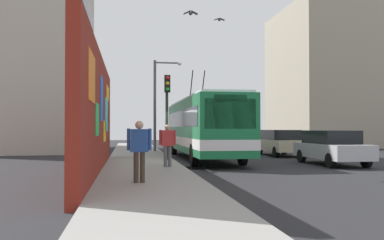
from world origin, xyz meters
name	(u,v)px	position (x,y,z in m)	size (l,w,h in m)	color
ground_plane	(176,164)	(0.00, 0.00, 0.00)	(80.00, 80.00, 0.00)	#232326
sidewalk_slab	(142,163)	(0.00, 1.60, 0.07)	(48.00, 3.20, 0.15)	gray
graffiti_wall	(98,115)	(-3.88, 3.35, 2.17)	(14.24, 0.32, 4.32)	maroon
building_far_left	(35,29)	(13.16, 9.20, 9.18)	(11.97, 7.81, 18.36)	#B2A899
building_far_right	(333,78)	(17.25, -17.00, 6.44)	(10.87, 9.73, 12.87)	#9E937F
city_bus	(203,126)	(2.79, -1.80, 1.81)	(12.50, 2.52, 5.04)	#19723F
parked_car_silver	(331,147)	(-1.67, -7.00, 0.83)	(4.49, 1.84, 1.58)	#B7B7BC
parked_car_champagne	(280,142)	(4.78, -7.00, 0.83)	(4.49, 1.89, 1.58)	#C6B793
pedestrian_at_curb	(168,142)	(-3.11, 0.69, 1.14)	(0.22, 0.67, 1.68)	#595960
pedestrian_near_wall	(139,146)	(-7.75, 1.93, 1.18)	(0.23, 0.69, 1.74)	#3F3326
traffic_light	(167,102)	(0.67, 0.35, 2.94)	(0.49, 0.28, 4.15)	#2D382D
street_lamp	(158,98)	(8.30, 0.22, 3.70)	(0.44, 1.90, 6.10)	#4C4C51
flying_pigeons	(207,17)	(-1.11, -1.31, 6.75)	(5.86, 2.92, 1.44)	#47474C
curbside_puddle	(196,168)	(-2.19, -0.60, 0.00)	(1.55, 1.55, 0.00)	black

